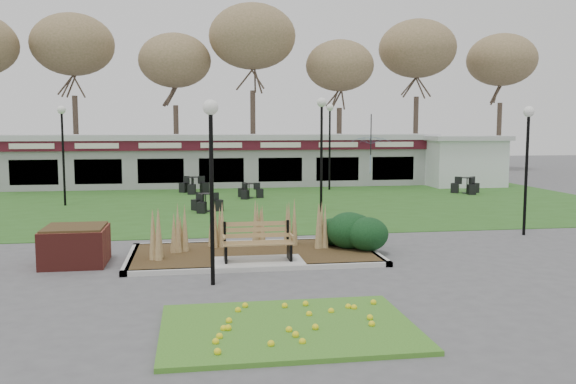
{
  "coord_description": "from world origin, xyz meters",
  "views": [
    {
      "loc": [
        -1.52,
        -14.3,
        3.39
      ],
      "look_at": [
        1.03,
        2.0,
        1.59
      ],
      "focal_mm": 38.0,
      "sensor_mm": 36.0,
      "label": 1
    }
  ],
  "objects": [
    {
      "name": "lamp_post_near_right",
      "position": [
        8.63,
        3.03,
        2.9
      ],
      "size": [
        0.33,
        0.33,
        3.98
      ],
      "color": "black",
      "rests_on": "ground"
    },
    {
      "name": "planting_bed",
      "position": [
        1.27,
        1.35,
        0.37
      ],
      "size": [
        6.75,
        3.4,
        1.27
      ],
      "color": "#372616",
      "rests_on": "ground"
    },
    {
      "name": "food_pavilion",
      "position": [
        0.0,
        19.96,
        1.48
      ],
      "size": [
        24.6,
        3.4,
        2.9
      ],
      "color": "#98989B",
      "rests_on": "ground"
    },
    {
      "name": "patio_umbrella",
      "position": [
        8.0,
        17.55,
        1.84
      ],
      "size": [
        2.51,
        2.55,
        2.9
      ],
      "color": "black",
      "rests_on": "ground"
    },
    {
      "name": "bistro_set_c",
      "position": [
        -1.05,
        9.72,
        0.26
      ],
      "size": [
        1.28,
        1.31,
        0.71
      ],
      "color": "black",
      "rests_on": "ground"
    },
    {
      "name": "lamp_post_far_right",
      "position": [
        5.6,
        17.0,
        3.29
      ],
      "size": [
        0.37,
        0.37,
        4.52
      ],
      "color": "black",
      "rests_on": "ground"
    },
    {
      "name": "lamp_post_near_left",
      "position": [
        -1.14,
        -1.47,
        2.87
      ],
      "size": [
        0.33,
        0.33,
        3.93
      ],
      "color": "black",
      "rests_on": "ground"
    },
    {
      "name": "lamp_post_mid_left",
      "position": [
        -6.9,
        12.47,
        3.08
      ],
      "size": [
        0.35,
        0.35,
        4.22
      ],
      "color": "black",
      "rests_on": "ground"
    },
    {
      "name": "ground",
      "position": [
        0.0,
        0.0,
        0.0
      ],
      "size": [
        100.0,
        100.0,
        0.0
      ],
      "primitive_type": "plane",
      "color": "#515154",
      "rests_on": "ground"
    },
    {
      "name": "bistro_set_d",
      "position": [
        12.0,
        14.2,
        0.29
      ],
      "size": [
        1.5,
        1.35,
        0.8
      ],
      "color": "black",
      "rests_on": "ground"
    },
    {
      "name": "bistro_set_b",
      "position": [
        -1.51,
        16.43,
        0.29
      ],
      "size": [
        1.52,
        1.43,
        0.82
      ],
      "color": "black",
      "rests_on": "ground"
    },
    {
      "name": "lawn",
      "position": [
        0.0,
        12.0,
        0.01
      ],
      "size": [
        34.0,
        16.0,
        0.02
      ],
      "primitive_type": "cube",
      "color": "#2B581B",
      "rests_on": "ground"
    },
    {
      "name": "flower_bed",
      "position": [
        0.0,
        -4.6,
        0.07
      ],
      "size": [
        4.2,
        3.0,
        0.16
      ],
      "color": "#3A7020",
      "rests_on": "ground"
    },
    {
      "name": "bistro_set_a",
      "position": [
        1.06,
        13.91,
        0.25
      ],
      "size": [
        1.16,
        1.3,
        0.69
      ],
      "color": "black",
      "rests_on": "ground"
    },
    {
      "name": "tree_backdrop",
      "position": [
        0.0,
        28.0,
        8.36
      ],
      "size": [
        47.24,
        5.24,
        10.36
      ],
      "color": "#47382B",
      "rests_on": "ground"
    },
    {
      "name": "service_hut",
      "position": [
        13.5,
        18.0,
        1.45
      ],
      "size": [
        4.4,
        3.4,
        2.83
      ],
      "color": "silver",
      "rests_on": "ground"
    },
    {
      "name": "brick_planter",
      "position": [
        -4.4,
        1.0,
        0.48
      ],
      "size": [
        1.5,
        1.5,
        0.95
      ],
      "color": "maroon",
      "rests_on": "ground"
    },
    {
      "name": "park_bench",
      "position": [
        0.0,
        0.25,
        0.59
      ],
      "size": [
        1.7,
        0.66,
        0.93
      ],
      "color": "olive",
      "rests_on": "ground"
    },
    {
      "name": "lamp_post_mid_right",
      "position": [
        3.43,
        8.88,
        3.26
      ],
      "size": [
        0.37,
        0.37,
        4.47
      ],
      "color": "black",
      "rests_on": "ground"
    }
  ]
}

